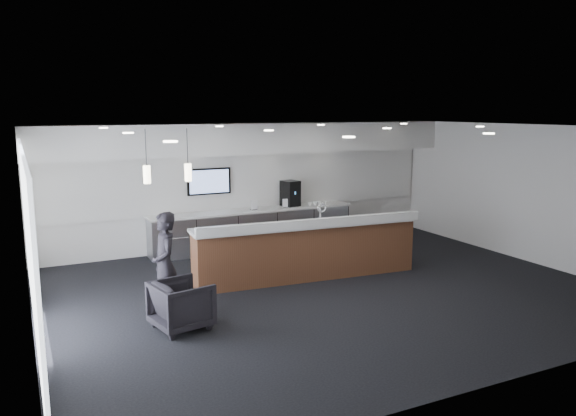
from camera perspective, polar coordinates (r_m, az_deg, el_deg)
name	(u,v)px	position (r m, az deg, el deg)	size (l,w,h in m)	color
ground	(329,291)	(10.53, 4.17, -8.39)	(10.00, 10.00, 0.00)	black
ceiling	(331,128)	(10.00, 4.39, 8.16)	(10.00, 8.00, 0.02)	black
back_wall	(247,185)	(13.72, -4.16, 2.37)	(10.00, 0.02, 3.00)	silver
left_wall	(26,239)	(8.81, -25.11, -2.86)	(0.02, 8.00, 3.00)	silver
right_wall	(527,193)	(13.37, 23.15, 1.38)	(0.02, 8.00, 3.00)	silver
soffit_bulkhead	(254,138)	(13.20, -3.49, 7.09)	(10.00, 0.90, 0.70)	silver
alcove_panel	(248,181)	(13.68, -4.12, 2.77)	(9.80, 0.06, 1.40)	silver
window_blinds_wall	(29,239)	(8.81, -24.85, -2.84)	(0.04, 7.36, 2.55)	#D1E4FB
back_credenza	(253,229)	(13.56, -3.54, -2.10)	(5.06, 0.66, 0.95)	#A0A2A8
wall_tv	(209,181)	(13.27, -8.03, 2.69)	(1.05, 0.08, 0.62)	black
pendant_left	(187,172)	(9.85, -10.25, 3.62)	(0.12, 0.12, 0.30)	beige
pendant_right	(146,174)	(9.68, -14.24, 3.37)	(0.12, 0.12, 0.30)	beige
ceiling_can_lights	(331,129)	(10.00, 4.39, 7.98)	(7.00, 5.00, 0.02)	silver
service_counter	(307,250)	(11.13, 1.95, -4.24)	(4.64, 1.13, 1.49)	brown
coffee_machine	(290,193)	(13.88, 0.23, 1.50)	(0.44, 0.52, 0.63)	black
info_sign_left	(254,205)	(13.38, -3.46, 0.31)	(0.17, 0.02, 0.24)	white
info_sign_right	(286,203)	(13.70, -0.23, 0.50)	(0.16, 0.02, 0.21)	white
armchair	(182,305)	(8.84, -10.77, -9.63)	(0.80, 0.82, 0.75)	black
lounge_guest	(165,265)	(9.24, -12.38, -5.67)	(0.63, 0.41, 1.72)	black
cup_0	(325,203)	(14.18, 3.74, 0.56)	(0.09, 0.09, 0.09)	white
cup_1	(320,203)	(14.11, 3.25, 0.52)	(0.09, 0.09, 0.09)	white
cup_2	(315,203)	(14.05, 2.75, 0.48)	(0.09, 0.09, 0.09)	white
cup_3	(310,204)	(13.98, 2.24, 0.44)	(0.09, 0.09, 0.09)	white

